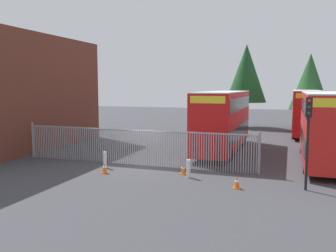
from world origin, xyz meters
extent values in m
plane|color=#3D3D42|center=(0.00, 8.00, 0.00)|extent=(100.00, 100.00, 0.00)
cube|color=brown|center=(-12.05, 2.15, 4.32)|extent=(6.14, 15.61, 8.65)
cylinder|color=gray|center=(-8.35, 0.00, 1.10)|extent=(0.06, 0.06, 2.20)
cylinder|color=gray|center=(-8.21, 0.00, 1.10)|extent=(0.06, 0.06, 2.20)
cylinder|color=gray|center=(-8.07, 0.00, 1.10)|extent=(0.06, 0.06, 2.20)
cylinder|color=gray|center=(-7.93, 0.00, 1.10)|extent=(0.06, 0.06, 2.20)
cylinder|color=gray|center=(-7.79, 0.00, 1.10)|extent=(0.06, 0.06, 2.20)
cylinder|color=gray|center=(-7.65, 0.00, 1.10)|extent=(0.06, 0.06, 2.20)
cylinder|color=gray|center=(-7.51, 0.00, 1.10)|extent=(0.06, 0.06, 2.20)
cylinder|color=gray|center=(-7.37, 0.00, 1.10)|extent=(0.06, 0.06, 2.20)
cylinder|color=gray|center=(-7.23, 0.00, 1.10)|extent=(0.06, 0.06, 2.20)
cylinder|color=gray|center=(-7.09, 0.00, 1.10)|extent=(0.06, 0.06, 2.20)
cylinder|color=gray|center=(-6.95, 0.00, 1.10)|extent=(0.06, 0.06, 2.20)
cylinder|color=gray|center=(-6.81, 0.00, 1.10)|extent=(0.06, 0.06, 2.20)
cylinder|color=gray|center=(-6.67, 0.00, 1.10)|extent=(0.06, 0.06, 2.20)
cylinder|color=gray|center=(-6.53, 0.00, 1.10)|extent=(0.06, 0.06, 2.20)
cylinder|color=gray|center=(-6.39, 0.00, 1.10)|extent=(0.06, 0.06, 2.20)
cylinder|color=gray|center=(-6.25, 0.00, 1.10)|extent=(0.06, 0.06, 2.20)
cylinder|color=gray|center=(-6.11, 0.00, 1.10)|extent=(0.06, 0.06, 2.20)
cylinder|color=gray|center=(-5.97, 0.00, 1.10)|extent=(0.06, 0.06, 2.20)
cylinder|color=gray|center=(-5.83, 0.00, 1.10)|extent=(0.06, 0.06, 2.20)
cylinder|color=gray|center=(-5.69, 0.00, 1.10)|extent=(0.06, 0.06, 2.20)
cylinder|color=gray|center=(-5.55, 0.00, 1.10)|extent=(0.06, 0.06, 2.20)
cylinder|color=gray|center=(-5.41, 0.00, 1.10)|extent=(0.06, 0.06, 2.20)
cylinder|color=gray|center=(-5.27, 0.00, 1.10)|extent=(0.06, 0.06, 2.20)
cylinder|color=gray|center=(-5.13, 0.00, 1.10)|extent=(0.06, 0.06, 2.20)
cylinder|color=gray|center=(-4.99, 0.00, 1.10)|extent=(0.06, 0.06, 2.20)
cylinder|color=gray|center=(-4.85, 0.00, 1.10)|extent=(0.06, 0.06, 2.20)
cylinder|color=gray|center=(-4.71, 0.00, 1.10)|extent=(0.06, 0.06, 2.20)
cylinder|color=gray|center=(-4.57, 0.00, 1.10)|extent=(0.06, 0.06, 2.20)
cylinder|color=gray|center=(-4.43, 0.00, 1.10)|extent=(0.06, 0.06, 2.20)
cylinder|color=gray|center=(-4.29, 0.00, 1.10)|extent=(0.06, 0.06, 2.20)
cylinder|color=gray|center=(-4.15, 0.00, 1.10)|extent=(0.06, 0.06, 2.20)
cylinder|color=gray|center=(-4.01, 0.00, 1.10)|extent=(0.06, 0.06, 2.20)
cylinder|color=gray|center=(-3.87, 0.00, 1.10)|extent=(0.06, 0.06, 2.20)
cylinder|color=gray|center=(-3.73, 0.00, 1.10)|extent=(0.06, 0.06, 2.20)
cylinder|color=gray|center=(-3.59, 0.00, 1.10)|extent=(0.06, 0.06, 2.20)
cylinder|color=gray|center=(-3.45, 0.00, 1.10)|extent=(0.06, 0.06, 2.20)
cylinder|color=gray|center=(-3.31, 0.00, 1.10)|extent=(0.06, 0.06, 2.20)
cylinder|color=gray|center=(-3.17, 0.00, 1.10)|extent=(0.06, 0.06, 2.20)
cylinder|color=gray|center=(-3.03, 0.00, 1.10)|extent=(0.06, 0.06, 2.20)
cylinder|color=gray|center=(-2.89, 0.00, 1.10)|extent=(0.06, 0.06, 2.20)
cylinder|color=gray|center=(-2.75, 0.00, 1.10)|extent=(0.06, 0.06, 2.20)
cylinder|color=gray|center=(-2.61, 0.00, 1.10)|extent=(0.06, 0.06, 2.20)
cylinder|color=gray|center=(-2.47, 0.00, 1.10)|extent=(0.06, 0.06, 2.20)
cylinder|color=gray|center=(-2.33, 0.00, 1.10)|extent=(0.06, 0.06, 2.20)
cylinder|color=gray|center=(-2.19, 0.00, 1.10)|extent=(0.06, 0.06, 2.20)
cylinder|color=gray|center=(-2.05, 0.00, 1.10)|extent=(0.06, 0.06, 2.20)
cylinder|color=gray|center=(-1.91, 0.00, 1.10)|extent=(0.06, 0.06, 2.20)
cylinder|color=gray|center=(-1.77, 0.00, 1.10)|extent=(0.06, 0.06, 2.20)
cylinder|color=gray|center=(-1.63, 0.00, 1.10)|extent=(0.06, 0.06, 2.20)
cylinder|color=gray|center=(-1.49, 0.00, 1.10)|extent=(0.06, 0.06, 2.20)
cylinder|color=gray|center=(-1.35, 0.00, 1.10)|extent=(0.06, 0.06, 2.20)
cylinder|color=gray|center=(-1.21, 0.00, 1.10)|extent=(0.06, 0.06, 2.20)
cylinder|color=gray|center=(-1.07, 0.00, 1.10)|extent=(0.06, 0.06, 2.20)
cylinder|color=gray|center=(-0.93, 0.00, 1.10)|extent=(0.06, 0.06, 2.20)
cylinder|color=gray|center=(-0.79, 0.00, 1.10)|extent=(0.06, 0.06, 2.20)
cylinder|color=gray|center=(-0.65, 0.00, 1.10)|extent=(0.06, 0.06, 2.20)
cylinder|color=gray|center=(-0.51, 0.00, 1.10)|extent=(0.06, 0.06, 2.20)
cylinder|color=gray|center=(-0.37, 0.00, 1.10)|extent=(0.06, 0.06, 2.20)
cylinder|color=gray|center=(-0.23, 0.00, 1.10)|extent=(0.06, 0.06, 2.20)
cylinder|color=gray|center=(-0.09, 0.00, 1.10)|extent=(0.06, 0.06, 2.20)
cylinder|color=gray|center=(0.05, 0.00, 1.10)|extent=(0.06, 0.06, 2.20)
cylinder|color=gray|center=(0.19, 0.00, 1.10)|extent=(0.06, 0.06, 2.20)
cylinder|color=gray|center=(0.33, 0.00, 1.10)|extent=(0.06, 0.06, 2.20)
cylinder|color=gray|center=(0.47, 0.00, 1.10)|extent=(0.06, 0.06, 2.20)
cylinder|color=gray|center=(0.61, 0.00, 1.10)|extent=(0.06, 0.06, 2.20)
cylinder|color=gray|center=(0.75, 0.00, 1.10)|extent=(0.06, 0.06, 2.20)
cylinder|color=gray|center=(0.89, 0.00, 1.10)|extent=(0.06, 0.06, 2.20)
cylinder|color=gray|center=(1.03, 0.00, 1.10)|extent=(0.06, 0.06, 2.20)
cylinder|color=gray|center=(1.17, 0.00, 1.10)|extent=(0.06, 0.06, 2.20)
cylinder|color=gray|center=(1.31, 0.00, 1.10)|extent=(0.06, 0.06, 2.20)
cylinder|color=gray|center=(1.45, 0.00, 1.10)|extent=(0.06, 0.06, 2.20)
cylinder|color=gray|center=(1.59, 0.00, 1.10)|extent=(0.06, 0.06, 2.20)
cylinder|color=gray|center=(1.73, 0.00, 1.10)|extent=(0.06, 0.06, 2.20)
cylinder|color=gray|center=(1.87, 0.00, 1.10)|extent=(0.06, 0.06, 2.20)
cylinder|color=gray|center=(2.01, 0.00, 1.10)|extent=(0.06, 0.06, 2.20)
cylinder|color=gray|center=(2.15, 0.00, 1.10)|extent=(0.06, 0.06, 2.20)
cylinder|color=gray|center=(2.29, 0.00, 1.10)|extent=(0.06, 0.06, 2.20)
cylinder|color=gray|center=(2.43, 0.00, 1.10)|extent=(0.06, 0.06, 2.20)
cylinder|color=gray|center=(2.57, 0.00, 1.10)|extent=(0.06, 0.06, 2.20)
cylinder|color=gray|center=(2.71, 0.00, 1.10)|extent=(0.06, 0.06, 2.20)
cylinder|color=gray|center=(2.85, 0.00, 1.10)|extent=(0.06, 0.06, 2.20)
cylinder|color=gray|center=(2.99, 0.00, 1.10)|extent=(0.06, 0.06, 2.20)
cylinder|color=gray|center=(3.13, 0.00, 1.10)|extent=(0.06, 0.06, 2.20)
cylinder|color=gray|center=(3.27, 0.00, 1.10)|extent=(0.06, 0.06, 2.20)
cylinder|color=gray|center=(3.41, 0.00, 1.10)|extent=(0.06, 0.06, 2.20)
cylinder|color=gray|center=(3.55, 0.00, 1.10)|extent=(0.06, 0.06, 2.20)
cylinder|color=gray|center=(3.69, 0.00, 1.10)|extent=(0.06, 0.06, 2.20)
cylinder|color=gray|center=(3.83, 0.00, 1.10)|extent=(0.06, 0.06, 2.20)
cylinder|color=gray|center=(3.97, 0.00, 1.10)|extent=(0.06, 0.06, 2.20)
cylinder|color=gray|center=(4.11, 0.00, 1.10)|extent=(0.06, 0.06, 2.20)
cylinder|color=gray|center=(4.25, 0.00, 1.10)|extent=(0.06, 0.06, 2.20)
cylinder|color=gray|center=(4.39, 0.00, 1.10)|extent=(0.06, 0.06, 2.20)
cylinder|color=gray|center=(4.53, 0.00, 1.10)|extent=(0.06, 0.06, 2.20)
cylinder|color=gray|center=(4.67, 0.00, 1.10)|extent=(0.06, 0.06, 2.20)
cylinder|color=gray|center=(4.81, 0.00, 1.10)|extent=(0.06, 0.06, 2.20)
cylinder|color=gray|center=(4.95, 0.00, 1.10)|extent=(0.06, 0.06, 2.20)
cylinder|color=gray|center=(5.09, 0.00, 1.10)|extent=(0.06, 0.06, 2.20)
cylinder|color=gray|center=(5.23, 0.00, 1.10)|extent=(0.06, 0.06, 2.20)
cylinder|color=gray|center=(5.37, 0.00, 1.10)|extent=(0.06, 0.06, 2.20)
cylinder|color=gray|center=(5.51, 0.00, 1.10)|extent=(0.06, 0.06, 2.20)
cylinder|color=gray|center=(5.65, 0.00, 1.10)|extent=(0.06, 0.06, 2.20)
cylinder|color=gray|center=(5.79, 0.00, 1.10)|extent=(0.06, 0.06, 2.20)
cylinder|color=gray|center=(5.93, 0.00, 1.10)|extent=(0.06, 0.06, 2.20)
cylinder|color=gray|center=(6.07, 0.00, 1.10)|extent=(0.06, 0.06, 2.20)
cylinder|color=gray|center=(6.21, 0.00, 1.10)|extent=(0.06, 0.06, 2.20)
cylinder|color=gray|center=(6.35, 0.00, 1.10)|extent=(0.06, 0.06, 2.20)
cylinder|color=gray|center=(6.49, 0.00, 1.10)|extent=(0.06, 0.06, 2.20)
cylinder|color=gray|center=(6.63, 0.00, 1.10)|extent=(0.06, 0.06, 2.20)
cylinder|color=gray|center=(-0.86, 0.00, 2.12)|extent=(14.97, 0.07, 0.07)
cylinder|color=gray|center=(-8.35, 0.00, 1.18)|extent=(0.14, 0.14, 2.35)
cylinder|color=gray|center=(6.63, 0.00, 1.18)|extent=(0.14, 0.14, 2.35)
cube|color=red|center=(10.19, 4.34, 2.35)|extent=(2.50, 10.80, 4.00)
cube|color=black|center=(10.19, 4.34, 1.55)|extent=(2.54, 10.37, 0.90)
cube|color=black|center=(10.19, 4.34, 3.55)|extent=(2.54, 10.37, 0.90)
cube|color=yellow|center=(10.19, -1.01, 4.00)|extent=(2.12, 0.12, 0.44)
cube|color=silver|center=(10.19, 4.34, 4.38)|extent=(2.50, 10.80, 0.08)
cylinder|color=black|center=(9.09, 0.99, 0.52)|extent=(0.30, 1.04, 1.04)
cylinder|color=black|center=(9.09, 7.31, 0.52)|extent=(0.30, 1.04, 1.04)
cylinder|color=black|center=(11.29, 7.31, 0.52)|extent=(0.30, 1.04, 1.04)
cube|color=red|center=(3.48, 6.50, 2.35)|extent=(2.50, 10.80, 4.00)
cube|color=black|center=(3.48, 6.50, 1.55)|extent=(2.54, 10.37, 0.90)
cube|color=black|center=(3.48, 6.50, 3.55)|extent=(2.54, 10.37, 0.90)
cube|color=yellow|center=(3.48, 1.15, 4.00)|extent=(2.12, 0.12, 0.44)
cube|color=silver|center=(3.48, 6.50, 4.38)|extent=(2.50, 10.80, 0.08)
cylinder|color=black|center=(2.38, 3.15, 0.52)|extent=(0.30, 1.04, 1.04)
cylinder|color=black|center=(4.58, 3.15, 0.52)|extent=(0.30, 1.04, 1.04)
cylinder|color=black|center=(2.38, 9.47, 0.52)|extent=(0.30, 1.04, 1.04)
cylinder|color=black|center=(4.58, 9.47, 0.52)|extent=(0.30, 1.04, 1.04)
cube|color=red|center=(9.61, 18.07, 2.35)|extent=(2.50, 10.80, 4.00)
cube|color=black|center=(9.61, 18.07, 1.55)|extent=(2.54, 10.37, 0.90)
cube|color=black|center=(9.61, 18.07, 3.55)|extent=(2.54, 10.37, 0.90)
cube|color=yellow|center=(9.61, 12.72, 4.00)|extent=(2.12, 0.12, 0.44)
cube|color=silver|center=(9.61, 18.07, 4.38)|extent=(2.50, 10.80, 0.08)
cylinder|color=black|center=(8.51, 14.73, 0.52)|extent=(0.30, 1.04, 1.04)
cylinder|color=black|center=(10.71, 14.73, 0.52)|extent=(0.30, 1.04, 1.04)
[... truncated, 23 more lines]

